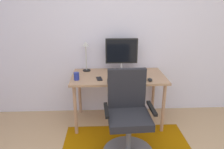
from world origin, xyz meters
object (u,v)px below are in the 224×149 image
object	(u,v)px
office_chair	(128,124)
cell_phone	(99,79)
coffee_cup	(77,76)
desk_lamp	(86,51)
computer_mouse	(150,80)
desk	(118,81)
keyboard	(124,81)
monitor	(122,52)

from	to	relation	value
office_chair	cell_phone	bearing A→B (deg)	117.48
coffee_cup	office_chair	size ratio (longest dim) A/B	0.10
cell_phone	desk_lamp	distance (m)	0.50
computer_mouse	desk	bearing A→B (deg)	148.81
coffee_cup	office_chair	bearing A→B (deg)	-41.37
desk	computer_mouse	size ratio (longest dim) A/B	12.32
desk	desk_lamp	distance (m)	0.63
keyboard	desk_lamp	xyz separation A→B (m)	(-0.51, 0.48, 0.29)
desk	computer_mouse	world-z (taller)	computer_mouse
computer_mouse	cell_phone	xyz separation A→B (m)	(-0.65, 0.10, -0.01)
desk_lamp	office_chair	world-z (taller)	desk_lamp
office_chair	coffee_cup	bearing A→B (deg)	136.10
coffee_cup	desk	bearing A→B (deg)	14.98
desk	keyboard	distance (m)	0.27
desk	coffee_cup	world-z (taller)	coffee_cup
desk	office_chair	world-z (taller)	office_chair
cell_phone	office_chair	bearing A→B (deg)	-69.94
keyboard	desk_lamp	distance (m)	0.75
keyboard	coffee_cup	xyz separation A→B (m)	(-0.61, 0.10, 0.04)
coffee_cup	desk_lamp	size ratio (longest dim) A/B	0.23
monitor	office_chair	xyz separation A→B (m)	(0.00, -0.89, -0.62)
cell_phone	computer_mouse	bearing A→B (deg)	-18.81
desk	desk_lamp	size ratio (longest dim) A/B	2.96
monitor	coffee_cup	size ratio (longest dim) A/B	4.80
computer_mouse	desk_lamp	xyz separation A→B (m)	(-0.84, 0.47, 0.28)
keyboard	desk	bearing A→B (deg)	102.41
cell_phone	coffee_cup	bearing A→B (deg)	173.03
monitor	office_chair	bearing A→B (deg)	-89.88
keyboard	office_chair	distance (m)	0.56
coffee_cup	office_chair	distance (m)	0.91
computer_mouse	cell_phone	world-z (taller)	computer_mouse
keyboard	cell_phone	size ratio (longest dim) A/B	3.07
desk	cell_phone	distance (m)	0.31
monitor	coffee_cup	bearing A→B (deg)	-150.38
keyboard	coffee_cup	distance (m)	0.62
desk	keyboard	world-z (taller)	keyboard
cell_phone	office_chair	world-z (taller)	office_chair
desk	cell_phone	size ratio (longest dim) A/B	9.15
desk	computer_mouse	xyz separation A→B (m)	(0.39, -0.24, 0.09)
office_chair	desk_lamp	bearing A→B (deg)	116.53
cell_phone	desk_lamp	world-z (taller)	desk_lamp
desk_lamp	cell_phone	bearing A→B (deg)	-62.41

